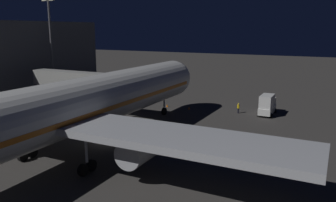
{
  "coord_description": "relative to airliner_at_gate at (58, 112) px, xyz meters",
  "views": [
    {
      "loc": [
        -25.92,
        34.41,
        14.22
      ],
      "look_at": [
        -3.0,
        -10.95,
        3.5
      ],
      "focal_mm": 36.58,
      "sensor_mm": 36.0,
      "label": 1
    }
  ],
  "objects": [
    {
      "name": "ground_crew_marshaller_fwd",
      "position": [
        -10.9,
        -30.73,
        -4.74
      ],
      "size": [
        0.4,
        0.4,
        1.79
      ],
      "color": "black",
      "rests_on": "ground_plane"
    },
    {
      "name": "airliner_at_gate",
      "position": [
        0.0,
        0.0,
        0.0
      ],
      "size": [
        51.55,
        61.88,
        20.25
      ],
      "color": "silver",
      "rests_on": "ground_plane"
    },
    {
      "name": "traffic_cone_nose_port",
      "position": [
        -2.2,
        -29.55,
        -5.45
      ],
      "size": [
        0.36,
        0.36,
        0.55
      ],
      "primitive_type": "cone",
      "color": "orange",
      "rests_on": "ground_plane"
    },
    {
      "name": "ground_plane",
      "position": [
        0.0,
        -8.6,
        -5.73
      ],
      "size": [
        320.0,
        320.0,
        0.0
      ],
      "primitive_type": "plane",
      "color": "#383533"
    },
    {
      "name": "traffic_cone_nose_starboard",
      "position": [
        2.2,
        -29.55,
        -5.45
      ],
      "size": [
        0.36,
        0.36,
        0.55
      ],
      "primitive_type": "cone",
      "color": "orange",
      "rests_on": "ground_plane"
    },
    {
      "name": "jet_bridge",
      "position": [
        11.13,
        -18.65,
        0.08
      ],
      "size": [
        20.56,
        3.4,
        7.34
      ],
      "color": "#9E9E99",
      "rests_on": "ground_plane"
    },
    {
      "name": "apron_floodlight_mast",
      "position": [
        25.5,
        -24.76,
        5.81
      ],
      "size": [
        2.9,
        0.5,
        20.13
      ],
      "color": "#59595E",
      "rests_on": "ground_plane"
    },
    {
      "name": "ops_van",
      "position": [
        -15.52,
        -31.92,
        -3.97
      ],
      "size": [
        2.36,
        5.68,
        3.47
      ],
      "color": "silver",
      "rests_on": "ground_plane"
    }
  ]
}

